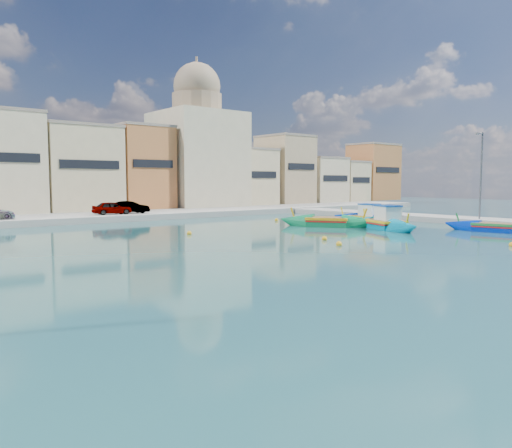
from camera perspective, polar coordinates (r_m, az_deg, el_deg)
name	(u,v)px	position (r m, az deg, el deg)	size (l,w,h in m)	color
ground	(430,248)	(29.87, 19.22, -2.64)	(160.00, 160.00, 0.00)	#153F41
north_quay	(159,214)	(53.92, -11.05, 1.10)	(80.00, 8.00, 0.60)	gray
north_townhouses	(178,172)	(63.51, -8.91, 5.92)	(83.20, 7.87, 10.19)	#CBB98C
church_block	(197,146)	(65.93, -6.71, 8.88)	(10.00, 10.00, 19.10)	beige
quay_street_lamp	(481,175)	(47.81, 24.30, 5.13)	(1.18, 0.16, 8.00)	#595B60
parked_cars	(75,209)	(48.75, -20.01, 1.58)	(16.56, 1.99, 1.26)	#4C1919
luzzu_turquoise_cabin	(384,224)	(41.11, 14.46, -0.03)	(5.50, 9.27, 2.96)	#007DA0
luzzu_blue_cabin	(365,219)	(46.64, 12.40, 0.54)	(2.03, 7.69, 2.71)	#002DA0
luzzu_green	(328,223)	(42.28, 8.21, 0.11)	(6.50, 8.37, 2.70)	#0B7442
luzzu_blue_south	(496,229)	(41.61, 25.77, -0.47)	(3.46, 8.12, 2.29)	#0024A7
mooring_buoys	(359,234)	(36.04, 11.71, -1.09)	(23.02, 23.10, 0.36)	#F5AF19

